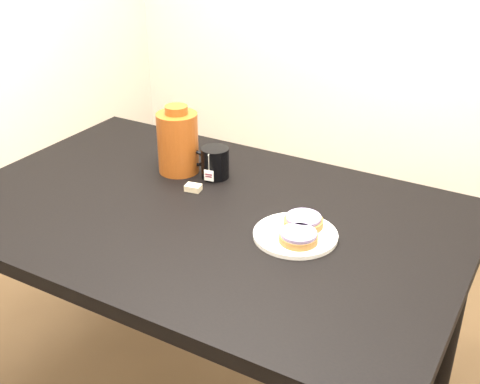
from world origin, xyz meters
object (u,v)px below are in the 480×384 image
(mug, at_px, (214,162))
(bagel_front, at_px, (298,237))
(table, at_px, (205,236))
(bagel_back, at_px, (303,221))
(bagel_package, at_px, (178,142))
(teabag_pouch, at_px, (193,188))
(plate, at_px, (295,234))

(mug, bearing_deg, bagel_front, -39.60)
(table, height_order, mug, mug)
(bagel_front, bearing_deg, bagel_back, 105.72)
(bagel_back, height_order, bagel_package, bagel_package)
(mug, distance_m, teabag_pouch, 0.12)
(plate, bearing_deg, bagel_front, -54.99)
(bagel_back, bearing_deg, teabag_pouch, 173.49)
(plate, relative_size, teabag_pouch, 4.75)
(bagel_package, bearing_deg, teabag_pouch, -38.76)
(plate, height_order, teabag_pouch, teabag_pouch)
(mug, bearing_deg, plate, -37.37)
(table, height_order, bagel_package, bagel_package)
(teabag_pouch, bearing_deg, mug, 87.53)
(mug, bearing_deg, teabag_pouch, -101.43)
(table, relative_size, plate, 6.55)
(plate, bearing_deg, bagel_package, 159.70)
(mug, xyz_separation_m, teabag_pouch, (-0.00, -0.11, -0.04))
(table, bearing_deg, bagel_front, -6.99)
(bagel_front, bearing_deg, bagel_package, 157.37)
(bagel_front, bearing_deg, table, 173.01)
(bagel_front, distance_m, bagel_package, 0.55)
(table, xyz_separation_m, bagel_back, (0.28, 0.04, 0.11))
(plate, bearing_deg, bagel_back, 89.04)
(teabag_pouch, bearing_deg, bagel_package, 141.24)
(bagel_package, bearing_deg, mug, 8.84)
(bagel_front, xyz_separation_m, mug, (-0.38, 0.23, 0.02))
(plate, height_order, bagel_package, bagel_package)
(table, distance_m, bagel_package, 0.32)
(bagel_front, height_order, teabag_pouch, bagel_front)
(mug, bearing_deg, bagel_package, 179.88)
(teabag_pouch, height_order, bagel_package, bagel_package)
(plate, relative_size, mug, 1.61)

